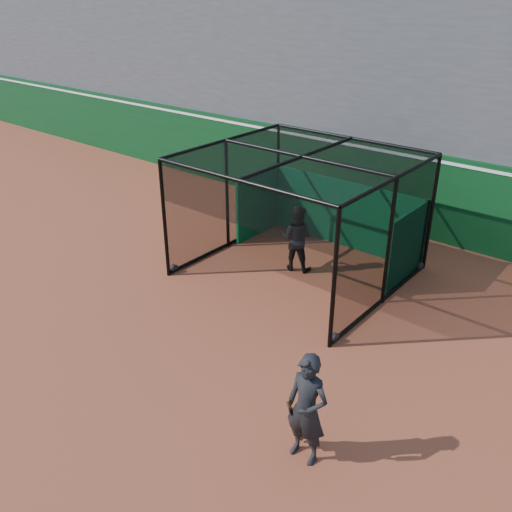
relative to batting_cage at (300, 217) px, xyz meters
The scene contains 6 objects.
ground 4.47m from the batting_cage, 89.10° to the right, with size 120.00×120.00×0.00m, color brown.
outfield_wall 4.31m from the batting_cage, 89.12° to the left, with size 50.00×0.50×2.50m.
grandstand 8.60m from the batting_cage, 89.53° to the left, with size 50.00×7.85×8.95m.
batting_cage is the anchor object (origin of this frame).
batter 0.67m from the batting_cage, 149.90° to the left, with size 0.85×0.66×1.74m, color black.
on_deck_player 6.27m from the batting_cage, 53.49° to the right, with size 0.70×0.47×1.90m.
Camera 1 is at (7.04, -6.13, 6.61)m, focal length 38.00 mm.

